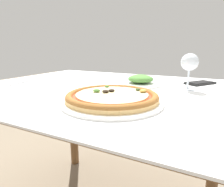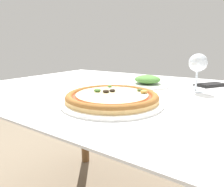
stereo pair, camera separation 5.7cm
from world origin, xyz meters
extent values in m
cube|color=brown|center=(0.00, 0.00, 0.70)|extent=(1.08, 0.82, 0.04)
cube|color=white|center=(0.00, 0.00, 0.72)|extent=(1.18, 0.92, 0.01)
cylinder|color=brown|center=(-0.48, 0.35, 0.34)|extent=(0.06, 0.06, 0.68)
cylinder|color=brown|center=(0.48, 0.35, 0.34)|extent=(0.06, 0.06, 0.68)
cylinder|color=white|center=(0.13, -0.21, 0.73)|extent=(0.31, 0.31, 0.01)
cylinder|color=#E0B26B|center=(0.13, -0.21, 0.74)|extent=(0.28, 0.28, 0.01)
torus|color=#935B28|center=(0.13, -0.21, 0.75)|extent=(0.28, 0.28, 0.02)
cylinder|color=#BC381E|center=(0.13, -0.21, 0.75)|extent=(0.24, 0.24, 0.00)
cylinder|color=beige|center=(0.13, -0.21, 0.75)|extent=(0.22, 0.22, 0.00)
ellipsoid|color=#2D2319|center=(0.12, -0.19, 0.76)|extent=(0.02, 0.02, 0.01)
ellipsoid|color=#4C7A33|center=(0.07, -0.13, 0.76)|extent=(0.02, 0.02, 0.01)
ellipsoid|color=#BC9342|center=(0.21, -0.15, 0.76)|extent=(0.02, 0.02, 0.01)
ellipsoid|color=#425123|center=(0.19, -0.13, 0.76)|extent=(0.02, 0.02, 0.01)
ellipsoid|color=#2D2319|center=(0.11, -0.21, 0.76)|extent=(0.02, 0.02, 0.01)
ellipsoid|color=#4C7A33|center=(0.08, -0.21, 0.76)|extent=(0.02, 0.02, 0.01)
cube|color=silver|center=(-0.41, -0.15, 0.73)|extent=(0.04, 0.11, 0.00)
cube|color=silver|center=(-0.42, -0.09, 0.73)|extent=(0.03, 0.02, 0.00)
cube|color=silver|center=(-0.44, -0.07, 0.73)|extent=(0.01, 0.04, 0.00)
cube|color=silver|center=(-0.43, -0.06, 0.73)|extent=(0.01, 0.04, 0.00)
cube|color=silver|center=(-0.43, -0.06, 0.73)|extent=(0.01, 0.04, 0.00)
cube|color=silver|center=(-0.42, -0.06, 0.73)|extent=(0.01, 0.04, 0.00)
cylinder|color=silver|center=(0.32, 0.10, 0.73)|extent=(0.06, 0.06, 0.00)
cylinder|color=silver|center=(0.32, 0.10, 0.77)|extent=(0.01, 0.01, 0.08)
sphere|color=silver|center=(0.32, 0.10, 0.84)|extent=(0.07, 0.07, 0.07)
cube|color=black|center=(0.36, 0.26, 0.73)|extent=(0.14, 0.16, 0.01)
cube|color=black|center=(0.36, 0.26, 0.74)|extent=(0.13, 0.14, 0.00)
cylinder|color=white|center=(0.12, 0.11, 0.73)|extent=(0.20, 0.20, 0.01)
ellipsoid|color=#4C8438|center=(0.12, 0.11, 0.75)|extent=(0.12, 0.12, 0.04)
camera|label=1|loc=(0.38, -0.71, 0.89)|focal=30.00mm
camera|label=2|loc=(0.43, -0.68, 0.89)|focal=30.00mm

